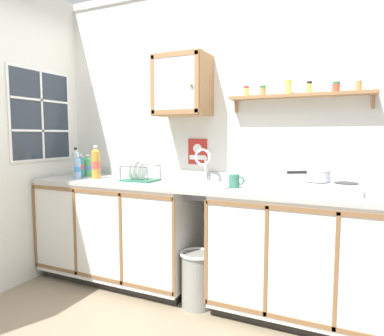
% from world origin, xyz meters
% --- Properties ---
extents(floor, '(6.06, 6.06, 0.00)m').
position_xyz_m(floor, '(0.00, 0.00, 0.00)').
color(floor, gray).
rests_on(floor, ground).
extents(back_wall, '(3.66, 0.07, 2.68)m').
position_xyz_m(back_wall, '(0.00, 0.74, 1.35)').
color(back_wall, silver).
rests_on(back_wall, ground).
extents(lower_cabinet_run, '(1.48, 0.61, 0.91)m').
position_xyz_m(lower_cabinet_run, '(-0.78, 0.41, 0.46)').
color(lower_cabinet_run, black).
rests_on(lower_cabinet_run, ground).
extents(lower_cabinet_run_right, '(1.33, 0.61, 0.91)m').
position_xyz_m(lower_cabinet_run_right, '(0.86, 0.41, 0.46)').
color(lower_cabinet_run_right, black).
rests_on(lower_cabinet_run_right, ground).
extents(countertop, '(3.02, 0.63, 0.03)m').
position_xyz_m(countertop, '(0.00, 0.41, 0.92)').
color(countertop, '#B2B2AD').
rests_on(countertop, lower_cabinet_run).
extents(backsplash, '(3.02, 0.02, 0.08)m').
position_xyz_m(backsplash, '(0.00, 0.70, 0.98)').
color(backsplash, '#B2B2AD').
rests_on(backsplash, countertop).
extents(sink, '(0.58, 0.41, 0.39)m').
position_xyz_m(sink, '(0.01, 0.45, 0.92)').
color(sink, silver).
rests_on(sink, countertop).
extents(hot_plate_stove, '(0.39, 0.30, 0.08)m').
position_xyz_m(hot_plate_stove, '(1.01, 0.42, 0.97)').
color(hot_plate_stove, silver).
rests_on(hot_plate_stove, countertop).
extents(saucepan, '(0.28, 0.23, 0.08)m').
position_xyz_m(saucepan, '(0.92, 0.44, 1.06)').
color(saucepan, silver).
rests_on(saucepan, hot_plate_stove).
extents(bottle_detergent_teal_0, '(0.06, 0.06, 0.22)m').
position_xyz_m(bottle_detergent_teal_0, '(-1.20, 0.40, 1.04)').
color(bottle_detergent_teal_0, teal).
rests_on(bottle_detergent_teal_0, countertop).
extents(bottle_juice_amber_1, '(0.08, 0.08, 0.31)m').
position_xyz_m(bottle_juice_amber_1, '(-1.01, 0.38, 1.08)').
color(bottle_juice_amber_1, gold).
rests_on(bottle_juice_amber_1, countertop).
extents(bottle_water_clear_2, '(0.07, 0.07, 0.28)m').
position_xyz_m(bottle_water_clear_2, '(-1.30, 0.44, 1.06)').
color(bottle_water_clear_2, silver).
rests_on(bottle_water_clear_2, countertop).
extents(bottle_soda_green_3, '(0.08, 0.08, 0.22)m').
position_xyz_m(bottle_soda_green_3, '(-1.22, 0.50, 1.04)').
color(bottle_soda_green_3, '#4CB266').
rests_on(bottle_soda_green_3, countertop).
extents(bottle_water_blue_4, '(0.06, 0.06, 0.22)m').
position_xyz_m(bottle_water_blue_4, '(-1.15, 0.29, 1.04)').
color(bottle_water_blue_4, '#8CB7E0').
rests_on(bottle_water_blue_4, countertop).
extents(dish_rack, '(0.30, 0.24, 0.17)m').
position_xyz_m(dish_rack, '(-0.56, 0.42, 0.98)').
color(dish_rack, '#26664C').
rests_on(dish_rack, countertop).
extents(mug, '(0.12, 0.08, 0.10)m').
position_xyz_m(mug, '(0.33, 0.38, 0.99)').
color(mug, '#337259').
rests_on(mug, countertop).
extents(wall_cabinet, '(0.46, 0.33, 0.51)m').
position_xyz_m(wall_cabinet, '(-0.20, 0.56, 1.76)').
color(wall_cabinet, '#996B42').
extents(spice_shelf, '(1.08, 0.14, 0.23)m').
position_xyz_m(spice_shelf, '(0.75, 0.65, 1.65)').
color(spice_shelf, '#996B42').
extents(warning_sign, '(0.18, 0.01, 0.23)m').
position_xyz_m(warning_sign, '(-0.12, 0.71, 1.19)').
color(warning_sign, '#B2261E').
extents(window, '(0.03, 0.70, 0.85)m').
position_xyz_m(window, '(-1.53, 0.24, 1.52)').
color(window, '#262D38').
extents(trash_bin, '(0.27, 0.27, 0.44)m').
position_xyz_m(trash_bin, '(0.08, 0.24, 0.23)').
color(trash_bin, gray).
rests_on(trash_bin, ground).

